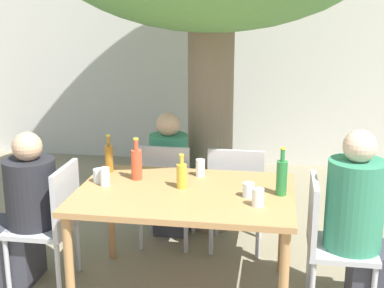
% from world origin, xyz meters
% --- Properties ---
extents(cafe_building_wall, '(10.00, 0.08, 2.80)m').
position_xyz_m(cafe_building_wall, '(0.00, 3.26, 1.40)').
color(cafe_building_wall, beige).
rests_on(cafe_building_wall, ground_plane).
extents(dining_table_front, '(1.47, 0.99, 0.77)m').
position_xyz_m(dining_table_front, '(0.00, 0.00, 0.69)').
color(dining_table_front, '#B27F4C').
rests_on(dining_table_front, ground_plane).
extents(patio_chair_0, '(0.44, 0.44, 0.90)m').
position_xyz_m(patio_chair_0, '(-0.97, 0.00, 0.51)').
color(patio_chair_0, '#B2B2B7').
rests_on(patio_chair_0, ground_plane).
extents(patio_chair_1, '(0.44, 0.44, 0.90)m').
position_xyz_m(patio_chair_1, '(0.97, 0.00, 0.51)').
color(patio_chair_1, '#B2B2B7').
rests_on(patio_chair_1, ground_plane).
extents(patio_chair_2, '(0.44, 0.44, 0.90)m').
position_xyz_m(patio_chair_2, '(-0.29, 0.73, 0.51)').
color(patio_chair_2, '#B2B2B7').
rests_on(patio_chair_2, ground_plane).
extents(patio_chair_3, '(0.44, 0.44, 0.90)m').
position_xyz_m(patio_chair_3, '(0.29, 0.73, 0.51)').
color(patio_chair_3, '#B2B2B7').
rests_on(patio_chair_3, ground_plane).
extents(person_seated_0, '(0.58, 0.37, 1.14)m').
position_xyz_m(person_seated_0, '(-1.20, -0.00, 0.51)').
color(person_seated_0, '#383842').
rests_on(person_seated_0, ground_plane).
extents(person_seated_1, '(0.59, 0.37, 1.24)m').
position_xyz_m(person_seated_1, '(1.19, -0.00, 0.56)').
color(person_seated_1, '#383842').
rests_on(person_seated_1, ground_plane).
extents(person_seated_2, '(0.33, 0.56, 1.12)m').
position_xyz_m(person_seated_2, '(-0.29, 0.97, 0.49)').
color(person_seated_2, '#383842').
rests_on(person_seated_2, ground_plane).
extents(oil_cruet_0, '(0.07, 0.07, 0.24)m').
position_xyz_m(oil_cruet_0, '(-0.03, 0.06, 0.87)').
color(oil_cruet_0, gold).
rests_on(oil_cruet_0, dining_table_front).
extents(amber_bottle_1, '(0.06, 0.06, 0.29)m').
position_xyz_m(amber_bottle_1, '(-0.63, 0.33, 0.88)').
color(amber_bottle_1, '#9E661E').
rests_on(amber_bottle_1, dining_table_front).
extents(green_bottle_2, '(0.07, 0.07, 0.33)m').
position_xyz_m(green_bottle_2, '(0.64, 0.03, 0.90)').
color(green_bottle_2, '#287A38').
rests_on(green_bottle_2, dining_table_front).
extents(soda_bottle_3, '(0.08, 0.08, 0.31)m').
position_xyz_m(soda_bottle_3, '(-0.38, 0.19, 0.89)').
color(soda_bottle_3, '#DB4C2D').
rests_on(soda_bottle_3, dining_table_front).
extents(drinking_glass_0, '(0.08, 0.08, 0.11)m').
position_xyz_m(drinking_glass_0, '(0.50, -0.19, 0.83)').
color(drinking_glass_0, silver).
rests_on(drinking_glass_0, dining_table_front).
extents(drinking_glass_1, '(0.07, 0.07, 0.13)m').
position_xyz_m(drinking_glass_1, '(0.06, 0.33, 0.84)').
color(drinking_glass_1, white).
rests_on(drinking_glass_1, dining_table_front).
extents(drinking_glass_2, '(0.08, 0.08, 0.10)m').
position_xyz_m(drinking_glass_2, '(-0.63, 0.08, 0.82)').
color(drinking_glass_2, silver).
rests_on(drinking_glass_2, dining_table_front).
extents(drinking_glass_3, '(0.08, 0.08, 0.10)m').
position_xyz_m(drinking_glass_3, '(0.43, -0.04, 0.82)').
color(drinking_glass_3, silver).
rests_on(drinking_glass_3, dining_table_front).
extents(drinking_glass_4, '(0.07, 0.07, 0.13)m').
position_xyz_m(drinking_glass_4, '(-0.57, 0.02, 0.84)').
color(drinking_glass_4, white).
rests_on(drinking_glass_4, dining_table_front).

